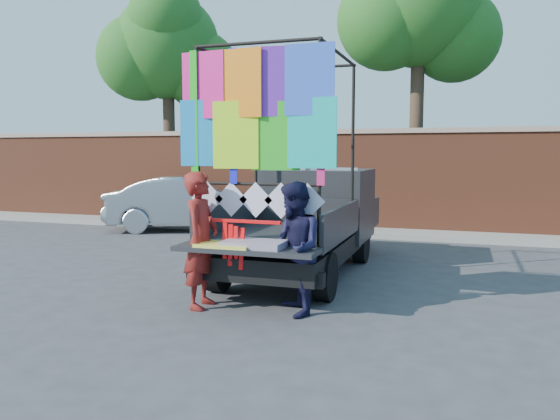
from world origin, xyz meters
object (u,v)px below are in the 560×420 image
(woman, at_px, (201,240))
(man, at_px, (294,249))
(sedan, at_px, (190,204))
(pickup_truck, at_px, (311,218))

(woman, xyz_separation_m, man, (1.23, 0.06, -0.05))
(woman, height_order, man, woman)
(sedan, bearing_deg, man, -165.03)
(pickup_truck, relative_size, man, 3.25)
(woman, distance_m, man, 1.24)
(sedan, xyz_separation_m, woman, (3.53, -6.34, 0.19))
(man, bearing_deg, sedan, -172.17)
(pickup_truck, xyz_separation_m, woman, (-0.65, -2.94, 0.03))
(sedan, bearing_deg, woman, -173.12)
(pickup_truck, xyz_separation_m, sedan, (-4.18, 3.41, -0.16))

